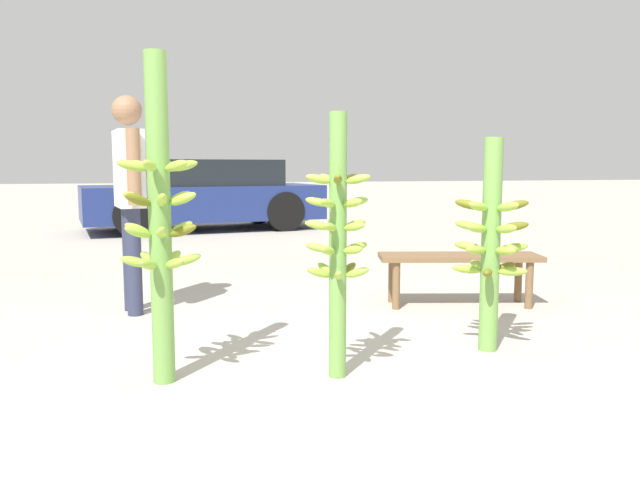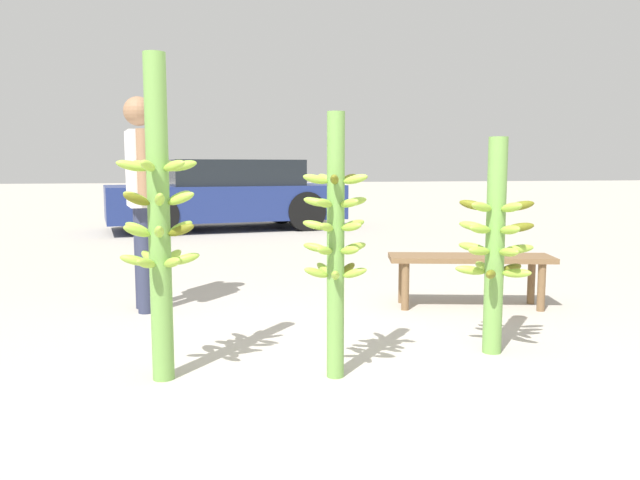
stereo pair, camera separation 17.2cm
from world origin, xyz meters
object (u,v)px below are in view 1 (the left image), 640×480
Objects in this scene: banana_stalk_left at (160,219)px; banana_stalk_right at (491,243)px; vendor_person at (129,184)px; parked_car at (205,195)px; banana_stalk_center at (338,240)px; market_bench at (459,263)px.

banana_stalk_right is (1.91, 0.07, -0.19)m from banana_stalk_left.
vendor_person is 6.31m from parked_car.
banana_stalk_left reaches higher than banana_stalk_center.
banana_stalk_left is at bearing 165.90° from parked_car.
vendor_person is (-1.08, 1.80, 0.24)m from banana_stalk_center.
banana_stalk_center is (0.89, -0.16, -0.11)m from banana_stalk_left.
banana_stalk_right is at bearing 12.31° from banana_stalk_center.
banana_stalk_left is at bearing -2.79° from vendor_person.
banana_stalk_left is at bearing -137.85° from market_bench.
parked_car is at bearing 90.22° from banana_stalk_center.
parked_car is (-0.03, 8.02, -0.12)m from banana_stalk_center.
market_bench is (0.41, 1.16, -0.31)m from banana_stalk_right.
market_bench is at bearing 70.52° from banana_stalk_right.
vendor_person is 2.63m from market_bench.
banana_stalk_right is (1.02, 0.22, -0.07)m from banana_stalk_center.
parked_car is (-1.05, 7.79, -0.05)m from banana_stalk_right.
parked_car is (0.86, 7.86, -0.24)m from banana_stalk_left.
market_bench is at bearing 71.01° from vendor_person.
banana_stalk_left is 1.92m from banana_stalk_right.
banana_stalk_left is 1.66m from vendor_person.
banana_stalk_center is 1.05m from banana_stalk_right.
vendor_person is at bearing 96.75° from banana_stalk_left.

